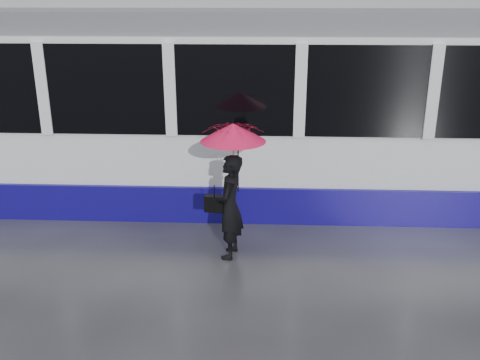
{
  "coord_description": "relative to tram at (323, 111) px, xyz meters",
  "views": [
    {
      "loc": [
        1.43,
        -6.88,
        3.65
      ],
      "look_at": [
        1.09,
        0.3,
        1.1
      ],
      "focal_mm": 40.0,
      "sensor_mm": 36.0,
      "label": 1
    }
  ],
  "objects": [
    {
      "name": "woman",
      "position": [
        -1.51,
        -2.4,
        -0.87
      ],
      "size": [
        0.44,
        0.6,
        1.53
      ],
      "primitive_type": "imported",
      "rotation": [
        0.0,
        0.0,
        -1.71
      ],
      "color": "black",
      "rests_on": "ground"
    },
    {
      "name": "umbrella",
      "position": [
        -1.46,
        -2.4,
        0.04
      ],
      "size": [
        1.02,
        1.02,
        1.03
      ],
      "rotation": [
        0.0,
        0.0,
        -0.14
      ],
      "color": "#F6146A",
      "rests_on": "ground"
    },
    {
      "name": "tram",
      "position": [
        0.0,
        0.0,
        0.0
      ],
      "size": [
        26.0,
        2.56,
        3.35
      ],
      "color": "white",
      "rests_on": "ground"
    },
    {
      "name": "ground",
      "position": [
        -2.47,
        -2.5,
        -1.64
      ],
      "size": [
        90.0,
        90.0,
        0.0
      ],
      "primitive_type": "plane",
      "color": "#28282C",
      "rests_on": "ground"
    },
    {
      "name": "rails",
      "position": [
        -2.47,
        -0.0,
        -1.63
      ],
      "size": [
        34.0,
        1.51,
        0.02
      ],
      "color": "#3F3D38",
      "rests_on": "ground"
    },
    {
      "name": "handbag",
      "position": [
        -1.73,
        -2.38,
        -0.84
      ],
      "size": [
        0.29,
        0.16,
        0.42
      ],
      "rotation": [
        0.0,
        0.0,
        -0.14
      ],
      "color": "black",
      "rests_on": "ground"
    }
  ]
}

